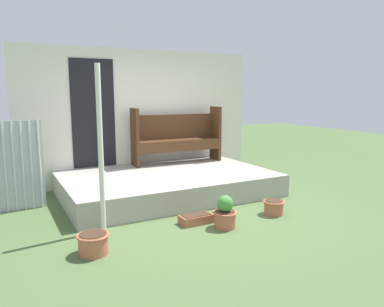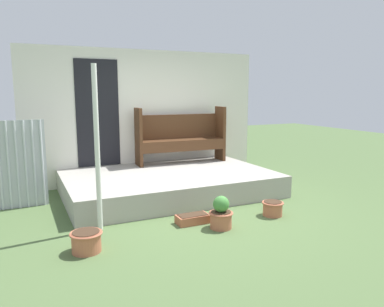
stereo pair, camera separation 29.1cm
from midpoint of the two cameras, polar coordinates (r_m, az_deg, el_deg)
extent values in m
plane|color=#516B3D|center=(5.72, -0.21, -8.83)|extent=(24.00, 24.00, 0.00)
cube|color=#A8A399|center=(6.65, -5.04, -4.57)|extent=(3.57, 2.28, 0.38)
cube|color=white|center=(7.56, -8.66, 5.58)|extent=(4.77, 0.06, 2.60)
cube|color=black|center=(7.25, -15.93, 5.85)|extent=(0.80, 0.02, 2.00)
cylinder|color=silver|center=(6.26, -27.81, -1.89)|extent=(0.04, 0.04, 1.37)
cylinder|color=silver|center=(6.26, -26.71, -1.80)|extent=(0.04, 0.04, 1.37)
cylinder|color=silver|center=(6.26, -25.62, -1.72)|extent=(0.04, 0.04, 1.37)
cylinder|color=silver|center=(6.27, -24.52, -1.63)|extent=(0.04, 0.04, 1.37)
cylinder|color=silver|center=(6.27, -23.43, -1.54)|extent=(0.04, 0.04, 1.37)
cylinder|color=white|center=(4.86, -15.43, 0.51)|extent=(0.07, 0.07, 2.13)
cube|color=#4C2D19|center=(7.19, -9.85, 2.41)|extent=(0.08, 0.40, 1.11)
cube|color=#4C2D19|center=(7.84, 2.53, 3.11)|extent=(0.08, 0.40, 1.11)
cube|color=#4C2D19|center=(7.48, -3.38, 1.98)|extent=(1.70, 0.47, 0.04)
cube|color=#4C2D19|center=(7.33, -2.83, 0.99)|extent=(1.68, 0.10, 0.17)
cube|color=#4C2D19|center=(7.62, -3.91, 4.12)|extent=(1.69, 0.11, 0.49)
cylinder|color=#B76647|center=(4.46, -16.68, -13.09)|extent=(0.33, 0.33, 0.23)
torus|color=#B76647|center=(4.42, -16.75, -11.86)|extent=(0.37, 0.37, 0.02)
cylinder|color=#422D1E|center=(4.41, -16.76, -11.66)|extent=(0.30, 0.30, 0.01)
cylinder|color=#B76647|center=(5.05, 3.36, -10.03)|extent=(0.29, 0.29, 0.22)
torus|color=#B76647|center=(5.02, 3.37, -8.97)|extent=(0.33, 0.33, 0.02)
cylinder|color=#422D1E|center=(5.02, 3.37, -8.80)|extent=(0.26, 0.26, 0.01)
ellipsoid|color=#478C3D|center=(4.98, 3.38, -7.65)|extent=(0.21, 0.21, 0.22)
cylinder|color=#B76647|center=(5.67, 10.88, -8.09)|extent=(0.28, 0.28, 0.21)
torus|color=#B76647|center=(5.64, 10.91, -7.22)|extent=(0.32, 0.32, 0.02)
cylinder|color=#422D1E|center=(5.64, 10.91, -7.06)|extent=(0.26, 0.26, 0.01)
cube|color=#B26042|center=(5.22, -1.03, -9.96)|extent=(0.45, 0.23, 0.12)
cube|color=#422D1E|center=(5.20, -1.03, -9.30)|extent=(0.39, 0.20, 0.01)
camera|label=1|loc=(0.15, -91.41, -0.23)|focal=35.00mm
camera|label=2|loc=(0.15, 88.59, 0.23)|focal=35.00mm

